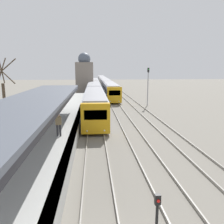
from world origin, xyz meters
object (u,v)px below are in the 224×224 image
(train_far, at_px, (104,83))
(signal_mast_far, at_px, (148,83))
(signal_post_near, at_px, (157,212))
(person_on_platform, at_px, (58,123))
(train_near, at_px, (94,90))

(train_far, distance_m, signal_mast_far, 34.76)
(train_far, height_order, signal_post_near, train_far)
(person_on_platform, distance_m, train_near, 29.08)
(train_far, xyz_separation_m, signal_post_near, (-1.39, -61.99, -0.63))
(signal_mast_far, bearing_deg, person_on_platform, -120.66)
(train_near, distance_m, train_far, 24.37)
(train_near, height_order, signal_mast_far, signal_mast_far)
(train_near, bearing_deg, person_on_platform, -95.24)
(person_on_platform, distance_m, train_far, 53.44)
(person_on_platform, relative_size, signal_post_near, 0.99)
(person_on_platform, bearing_deg, signal_mast_far, 59.34)
(train_far, bearing_deg, signal_post_near, -91.28)
(train_far, bearing_deg, train_near, -97.82)
(signal_post_near, distance_m, signal_mast_far, 28.56)
(person_on_platform, relative_size, train_far, 0.03)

